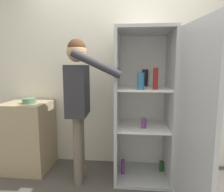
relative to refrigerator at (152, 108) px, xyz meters
The scene contains 5 objects.
wall_back 0.72m from the refrigerator, 130.72° to the left, with size 7.00×0.06×2.55m.
refrigerator is the anchor object (origin of this frame).
person 0.89m from the refrigerator, behind, with size 0.66×0.53×1.71m.
counter 1.70m from the refrigerator, behind, with size 0.57×0.56×0.93m.
bowl 1.56m from the refrigerator, behind, with size 0.17×0.17×0.07m.
Camera 1 is at (0.16, -1.84, 1.39)m, focal length 32.00 mm.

